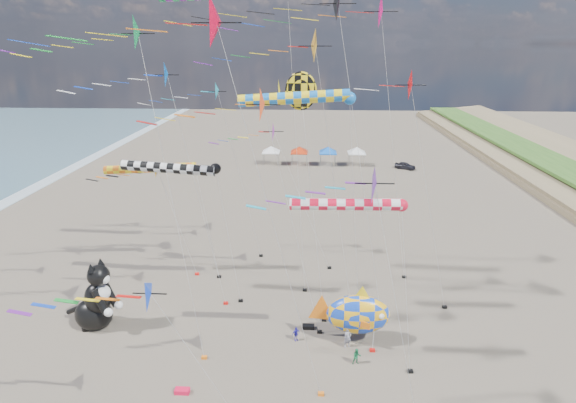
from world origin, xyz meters
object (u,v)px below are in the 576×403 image
(cat_inflatable, at_px, (95,293))
(child_blue, at_px, (296,334))
(person_adult, at_px, (348,337))
(parked_car, at_px, (405,166))
(fish_inflatable, at_px, (357,314))
(child_green, at_px, (357,357))

(cat_inflatable, distance_m, child_blue, 15.15)
(person_adult, xyz_separation_m, child_blue, (-3.64, 0.57, -0.23))
(cat_inflatable, distance_m, parked_car, 56.93)
(cat_inflatable, bearing_deg, parked_car, 73.82)
(fish_inflatable, relative_size, child_green, 5.08)
(fish_inflatable, bearing_deg, cat_inflatable, 177.11)
(cat_inflatable, height_order, parked_car, cat_inflatable)
(person_adult, bearing_deg, child_blue, 143.99)
(cat_inflatable, distance_m, fish_inflatable, 19.27)
(fish_inflatable, relative_size, parked_car, 1.72)
(cat_inflatable, distance_m, person_adult, 18.76)
(child_green, bearing_deg, cat_inflatable, 160.89)
(person_adult, xyz_separation_m, child_green, (0.49, -1.77, -0.20))
(cat_inflatable, height_order, child_blue, cat_inflatable)
(cat_inflatable, xyz_separation_m, child_green, (19.07, -3.33, -2.25))
(fish_inflatable, distance_m, child_blue, 4.65)
(cat_inflatable, height_order, child_green, cat_inflatable)
(person_adult, distance_m, parked_car, 50.38)
(fish_inflatable, bearing_deg, parked_car, 75.02)
(cat_inflatable, bearing_deg, child_blue, 14.34)
(fish_inflatable, xyz_separation_m, parked_car, (12.83, 47.96, -1.73))
(fish_inflatable, xyz_separation_m, child_blue, (-4.30, -0.02, -1.77))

